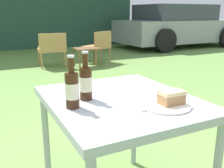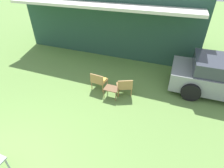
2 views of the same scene
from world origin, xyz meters
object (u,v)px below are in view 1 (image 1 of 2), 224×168
at_px(wicker_chair_cushioned, 52,48).
at_px(patio_table, 120,110).
at_px(wicker_chair_plain, 98,45).
at_px(cola_bottle_near, 86,82).
at_px(cake_on_plate, 169,101).
at_px(cola_bottle_far, 72,89).
at_px(garden_side_table, 87,50).
at_px(parked_car, 178,26).

bearing_deg(wicker_chair_cushioned, patio_table, 85.28).
bearing_deg(wicker_chair_plain, patio_table, 41.26).
xyz_separation_m(wicker_chair_plain, cola_bottle_near, (-1.94, -4.28, 0.37)).
bearing_deg(cake_on_plate, cola_bottle_far, 155.93).
bearing_deg(garden_side_table, wicker_chair_plain, 37.86).
relative_size(wicker_chair_cushioned, cake_on_plate, 3.08).
bearing_deg(patio_table, parked_car, 47.76).
bearing_deg(wicker_chair_plain, garden_side_table, 11.31).
bearing_deg(parked_car, patio_table, -133.22).
relative_size(wicker_chair_plain, cola_bottle_near, 2.88).
bearing_deg(cake_on_plate, wicker_chair_cushioned, 82.98).
height_order(wicker_chair_plain, garden_side_table, wicker_chair_plain).
distance_m(parked_car, wicker_chair_plain, 3.86).
bearing_deg(parked_car, wicker_chair_cushioned, -162.93).
bearing_deg(cola_bottle_far, wicker_chair_cushioned, 77.43).
distance_m(wicker_chair_cushioned, cola_bottle_far, 4.50).
xyz_separation_m(cola_bottle_near, cola_bottle_far, (-0.10, -0.09, 0.00)).
bearing_deg(patio_table, garden_side_table, 71.20).
bearing_deg(wicker_chair_cushioned, garden_side_table, 158.66).
height_order(garden_side_table, cola_bottle_far, cola_bottle_far).
xyz_separation_m(patio_table, cola_bottle_near, (-0.17, 0.06, 0.16)).
distance_m(wicker_chair_cushioned, cola_bottle_near, 4.40).
distance_m(cake_on_plate, cola_bottle_far, 0.46).
bearing_deg(garden_side_table, cola_bottle_near, -111.21).
bearing_deg(cola_bottle_near, patio_table, -18.47).
distance_m(cola_bottle_near, cola_bottle_far, 0.13).
relative_size(cake_on_plate, cola_bottle_far, 0.94).
bearing_deg(wicker_chair_plain, parked_car, 176.58).
distance_m(parked_car, cola_bottle_near, 7.98).
bearing_deg(cola_bottle_near, cola_bottle_far, -139.28).
height_order(wicker_chair_plain, cola_bottle_near, cola_bottle_near).
bearing_deg(wicker_chair_cushioned, cola_bottle_far, 81.94).
distance_m(wicker_chair_plain, patio_table, 4.69).
xyz_separation_m(patio_table, cake_on_plate, (0.14, -0.21, 0.09)).
bearing_deg(cola_bottle_far, patio_table, 6.24).
relative_size(parked_car, cake_on_plate, 18.03).
relative_size(wicker_chair_cushioned, garden_side_table, 1.38).
bearing_deg(wicker_chair_cushioned, cola_bottle_near, 82.97).
height_order(parked_car, cola_bottle_far, parked_car).
xyz_separation_m(parked_car, wicker_chair_cushioned, (-4.60, -1.50, -0.26)).
relative_size(garden_side_table, patio_table, 0.61).
bearing_deg(garden_side_table, cola_bottle_far, -112.02).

